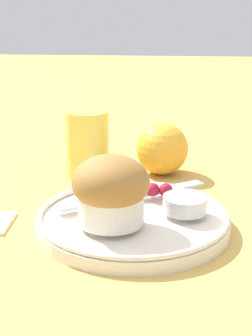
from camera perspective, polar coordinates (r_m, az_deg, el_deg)
name	(u,v)px	position (r m, az deg, el deg)	size (l,w,h in m)	color
ground_plane	(140,224)	(0.64, 1.39, -5.72)	(3.00, 3.00, 0.00)	tan
plate	(133,221)	(0.62, 0.70, -5.37)	(0.21, 0.21, 0.02)	silver
muffin	(111,190)	(0.58, -1.55, -2.24)	(0.08, 0.08, 0.07)	silver
cream_ramekin	(185,203)	(0.62, 6.02, -3.56)	(0.05, 0.05, 0.02)	silver
berry_pair	(159,190)	(0.66, 3.39, -2.24)	(0.03, 0.02, 0.02)	maroon
butter_knife	(133,195)	(0.66, 0.75, -2.79)	(0.17, 0.11, 0.00)	#B7B7BC
orange_fruit	(162,149)	(0.79, 3.69, 1.96)	(0.07, 0.07, 0.07)	#F4A82D
juice_glass	(87,144)	(0.78, -3.94, 2.47)	(0.06, 0.06, 0.09)	#EAD14C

